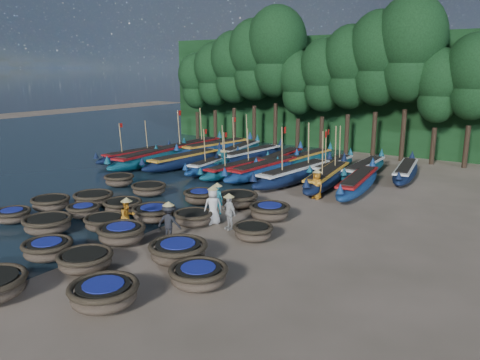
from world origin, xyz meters
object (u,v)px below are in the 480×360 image
Objects in this scene: coracle_21 at (149,189)px; long_boat_4 at (237,169)px; coracle_7 at (48,249)px; coracle_15 at (93,198)px; long_boat_13 at (280,159)px; fisherman_3 at (169,221)px; long_boat_8 at (358,183)px; coracle_4 at (104,294)px; long_boat_3 at (214,164)px; coracle_18 at (193,218)px; long_boat_2 at (185,160)px; coracle_10 at (51,203)px; long_boat_9 at (191,148)px; coracle_24 at (270,211)px; coracle_11 at (84,210)px; fisherman_1 at (217,197)px; long_boat_6 at (295,174)px; coracle_23 at (238,199)px; long_boat_17 at (406,172)px; coracle_19 at (253,232)px; coracle_22 at (201,196)px; coracle_20 at (119,180)px; long_boat_0 at (136,155)px; fisherman_0 at (213,205)px; fisherman_2 at (127,215)px; coracle_6 at (48,224)px; long_boat_11 at (240,150)px; coracle_8 at (85,260)px; coracle_14 at (178,251)px; coracle_16 at (123,206)px; coracle_5 at (12,215)px; fisherman_5 at (224,163)px; long_boat_10 at (216,148)px; long_boat_5 at (264,169)px; fisherman_6 at (317,184)px; long_boat_14 at (306,159)px; long_boat_1 at (150,158)px; coracle_12 at (105,222)px; long_boat_15 at (332,166)px; coracle_9 at (198,275)px; coracle_17 at (154,213)px; long_boat_16 at (364,169)px.

coracle_21 is 7.09m from long_boat_4.
coracle_7 reaches higher than coracle_15.
long_boat_13 is 4.50× the size of fisherman_3.
coracle_7 is at bearing -117.67° from long_boat_8.
coracle_4 is 0.29× the size of long_boat_3.
long_boat_2 is (-8.91, 9.76, 0.18)m from coracle_18.
long_boat_9 is (-4.29, 16.36, 0.21)m from coracle_10.
coracle_4 is 1.08× the size of coracle_7.
coracle_24 is 0.24× the size of long_boat_9.
coracle_11 is 6.61m from fisherman_1.
long_boat_6 is 0.97× the size of long_boat_9.
long_boat_4 is at bearing 124.84° from coracle_23.
long_boat_17 is at bearing 57.89° from coracle_11.
coracle_22 reaches higher than coracle_19.
long_boat_4 is at bearing 133.92° from coracle_24.
long_boat_0 is at bearing 129.25° from coracle_20.
fisherman_0 reaches higher than coracle_7.
long_boat_6 is at bearing 89.52° from coracle_18.
fisherman_2 is (7.17, -12.20, 0.27)m from long_boat_2.
coracle_6 is 0.33× the size of long_boat_11.
coracle_8 is 9.13m from coracle_24.
coracle_14 is 0.28× the size of long_boat_9.
coracle_16 is (2.35, -0.08, -0.01)m from coracle_15.
coracle_5 is 14.00m from fisherman_5.
fisherman_3 is at bearing -49.14° from long_boat_10.
coracle_7 is 22.51m from long_boat_9.
fisherman_6 reaches higher than long_boat_5.
long_boat_14 is (8.34, 0.11, -0.08)m from long_boat_10.
coracle_12 is at bearing -58.14° from long_boat_1.
coracle_8 is 1.06× the size of fisherman_5.
coracle_4 is at bearing -37.41° from coracle_15.
long_boat_5 is 4.90m from long_boat_15.
coracle_7 is 8.21m from coracle_19.
coracle_9 is 1.22× the size of coracle_22.
coracle_4 is 0.25× the size of long_boat_6.
long_boat_8 is 4.62× the size of fisherman_6.
long_boat_10 reaches higher than coracle_7.
long_boat_11 is at bearing 125.73° from coracle_19.
coracle_17 is 15.79m from long_boat_16.
coracle_23 is at bearing -7.88° from fisherman_2.
fisherman_1 is (1.67, -13.33, 0.36)m from long_boat_14.
long_boat_15 is (6.13, 16.03, 0.14)m from coracle_11.
long_boat_5 is at bearing -95.40° from fisherman_3.
coracle_21 is at bearing 111.14° from coracle_7.
coracle_19 is 4.96m from coracle_23.
coracle_5 is 9.71m from coracle_14.
long_boat_4 is at bearing 55.39° from coracle_20.
fisherman_5 is at bearing 138.75° from coracle_24.
long_boat_1 is at bearing 142.49° from coracle_18.
long_boat_11 is at bearing 116.94° from coracle_18.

